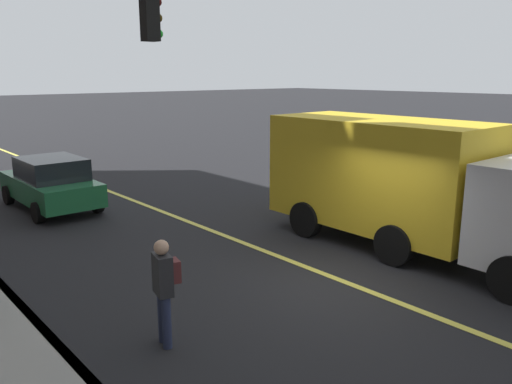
# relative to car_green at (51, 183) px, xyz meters

# --- Properties ---
(ground) EXTENTS (200.00, 200.00, 0.00)m
(ground) POSITION_rel_car_green_xyz_m (-9.46, -2.34, -0.81)
(ground) COLOR black
(curb_edge) EXTENTS (80.00, 0.16, 0.15)m
(curb_edge) POSITION_rel_car_green_xyz_m (-9.46, 2.95, -0.73)
(curb_edge) COLOR slate
(curb_edge) RESTS_ON ground
(lane_stripe_center) EXTENTS (80.00, 0.16, 0.01)m
(lane_stripe_center) POSITION_rel_car_green_xyz_m (-9.46, -2.34, -0.80)
(lane_stripe_center) COLOR #D8CC4C
(lane_stripe_center) RESTS_ON ground
(car_green) EXTENTS (4.23, 1.94, 1.60)m
(car_green) POSITION_rel_car_green_xyz_m (0.00, 0.00, 0.00)
(car_green) COLOR #1E6038
(car_green) RESTS_ON ground
(truck_yellow) EXTENTS (7.51, 2.53, 3.00)m
(truck_yellow) POSITION_rel_car_green_xyz_m (-9.23, -5.02, 0.81)
(truck_yellow) COLOR silver
(truck_yellow) RESTS_ON ground
(pedestrian_with_backpack) EXTENTS (0.44, 0.43, 1.68)m
(pedestrian_with_backpack) POSITION_rel_car_green_xyz_m (-9.30, 1.58, 0.17)
(pedestrian_with_backpack) COLOR #262D4C
(pedestrian_with_backpack) RESTS_ON ground
(traffic_light_mast) EXTENTS (0.28, 3.71, 5.87)m
(traffic_light_mast) POSITION_rel_car_green_xyz_m (-6.29, 1.91, 3.20)
(traffic_light_mast) COLOR #1E3823
(traffic_light_mast) RESTS_ON ground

